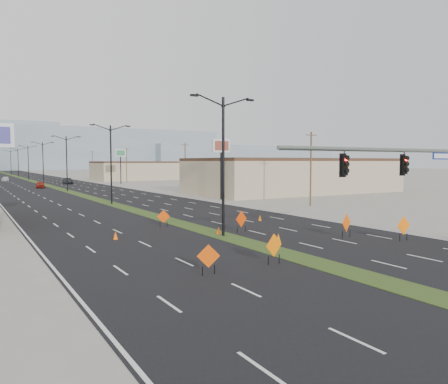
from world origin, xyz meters
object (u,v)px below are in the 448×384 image
streetlight_6 (11,162)px  cone_0 (219,231)px  construction_sign_5 (346,224)px  streetlight_2 (67,162)px  streetlight_5 (18,162)px  pole_sign_east_far (121,156)px  streetlight_0 (223,162)px  car_mid (68,181)px  cone_2 (260,218)px  construction_sign_0 (208,257)px  cone_1 (278,238)px  construction_sign_2 (164,217)px  streetlight_4 (28,162)px  construction_sign_1 (274,246)px  signal_mast (423,172)px  cone_3 (116,236)px  car_far (5,179)px  construction_sign_3 (241,220)px  pole_sign_east_near (221,151)px  streetlight_1 (111,162)px  car_left (40,185)px  streetlight_3 (43,162)px

streetlight_6 → cone_0: streetlight_6 is taller
construction_sign_5 → cone_0: size_ratio=2.92×
streetlight_2 → streetlight_5: size_ratio=1.00×
pole_sign_east_far → streetlight_0: bearing=-111.3°
car_mid → cone_2: bearing=-90.7°
streetlight_2 → construction_sign_0: (-6.14, -65.00, -4.55)m
cone_1 → construction_sign_2: bearing=109.7°
cone_0 → streetlight_4: bearing=90.0°
streetlight_5 → construction_sign_0: 149.20m
construction_sign_1 → cone_2: construction_sign_1 is taller
signal_mast → construction_sign_2: (-10.56, 16.32, -3.96)m
construction_sign_1 → cone_3: construction_sign_1 is taller
streetlight_6 → pole_sign_east_far: (16.64, -90.82, 1.40)m
car_far → construction_sign_3: construction_sign_3 is taller
streetlight_2 → construction_sign_5: bearing=-83.2°
streetlight_2 → pole_sign_east_near: bearing=-62.6°
streetlight_5 → streetlight_1: bearing=-90.0°
construction_sign_3 → cone_2: bearing=24.4°
car_far → construction_sign_5: (13.83, -110.60, 0.38)m
streetlight_0 → car_left: 68.96m
streetlight_4 → pole_sign_east_near: 86.88m
streetlight_0 → car_far: bearing=93.6°
construction_sign_5 → cone_2: (-0.12, 10.41, -0.75)m
cone_2 → streetlight_1: bearing=107.4°
streetlight_5 → pole_sign_east_near: (15.32, -113.50, 1.54)m
streetlight_0 → construction_sign_0: size_ratio=6.74×
construction_sign_5 → car_far: bearing=77.7°
cone_0 → construction_sign_5: bearing=-39.0°
car_mid → cone_1: bearing=-94.3°
construction_sign_1 → pole_sign_east_far: pole_sign_east_far is taller
streetlight_4 → construction_sign_1: streetlight_4 is taller
construction_sign_2 → cone_0: size_ratio=2.41×
construction_sign_5 → streetlight_3: bearing=75.2°
streetlight_5 → construction_sign_3: bearing=-89.2°
streetlight_4 → pole_sign_east_far: 38.61m
construction_sign_2 → construction_sign_3: (4.00, -5.65, 0.16)m
signal_mast → car_left: signal_mast is taller
cone_0 → pole_sign_east_far: size_ratio=0.07×
streetlight_4 → streetlight_5: (0.00, 28.00, 0.00)m
car_far → cone_1: car_far is taller
pole_sign_east_near → construction_sign_3: bearing=-118.7°
streetlight_6 → cone_2: (7.10, -162.60, -5.15)m
signal_mast → cone_2: bearing=95.4°
car_far → streetlight_0: bearing=-79.9°
streetlight_0 → pole_sign_east_near: streetlight_0 is taller
streetlight_5 → streetlight_6: 28.00m
streetlight_5 → pole_sign_east_near: size_ratio=1.17×
streetlight_6 → cone_0: 167.29m
streetlight_1 → car_left: size_ratio=2.51×
signal_mast → streetlight_4: streetlight_4 is taller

